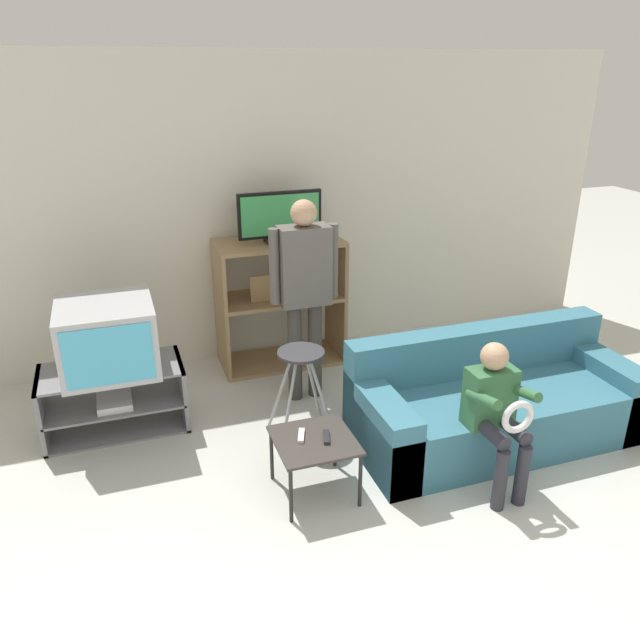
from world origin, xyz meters
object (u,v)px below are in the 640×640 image
Objects in this scene: television_main at (108,337)px; television_flat at (280,218)px; media_shelf at (280,302)px; folding_stool at (301,369)px; remote_control_black at (326,437)px; person_standing_adult at (304,283)px; person_seated_child at (497,407)px; snack_table at (314,445)px; tv_stand at (114,399)px; remote_control_white at (301,436)px; couch at (493,404)px.

television_flat is (1.44, 0.65, 0.58)m from television_main.
media_shelf is at bearing 115.98° from television_flat.
television_main reaches higher than folding_stool.
television_main is at bearing 152.51° from remote_control_black.
television_main is 0.41× the size of person_standing_adult.
folding_stool is 0.70× the size of person_seated_child.
person_seated_child is at bearing -14.94° from snack_table.
television_main is 1.36m from folding_stool.
television_main is 1.46m from person_standing_adult.
television_flat is 2.07m from remote_control_black.
television_flat reaches higher than remote_control_black.
tv_stand reaches higher than remote_control_white.
snack_table is (1.13, -1.17, 0.11)m from tv_stand.
remote_control_black is at bearing -101.62° from person_standing_adult.
television_flat reaches higher than snack_table.
snack_table is at bearing -46.23° from television_main.
folding_stool reaches higher than remote_control_white.
media_shelf is 0.78m from person_standing_adult.
couch is (1.46, 0.14, -0.13)m from remote_control_white.
couch is at bearing 26.01° from remote_control_black.
snack_table is 3.33× the size of remote_control_black.
couch is 0.64m from person_seated_child.
remote_control_black is (-0.05, -0.66, -0.13)m from folding_stool.
media_shelf is 1.84m from remote_control_white.
tv_stand is 6.93× the size of remote_control_black.
couch is at bearing -56.63° from television_flat.
television_flat reaches higher than person_seated_child.
television_main is at bearing 157.20° from folding_stool.
television_flat is 0.74× the size of person_seated_child.
person_standing_adult reaches higher than person_seated_child.
media_shelf is 7.73× the size of remote_control_white.
remote_control_white is 0.09× the size of person_standing_adult.
remote_control_white is (-0.37, -1.80, -0.17)m from media_shelf.
tv_stand is 6.93× the size of remote_control_white.
media_shelf is 0.70× the size of person_standing_adult.
couch is (1.27, -0.46, -0.26)m from folding_stool.
tv_stand is at bearing -179.83° from person_standing_adult.
folding_stool reaches higher than snack_table.
snack_table is 0.30× the size of person_standing_adult.
media_shelf is at bearing 25.37° from television_main.
person_seated_child is at bearing -44.50° from folding_stool.
snack_table is at bearing -99.89° from television_flat.
folding_stool is 1.38m from couch.
person_standing_adult is at bearing 69.58° from folding_stool.
person_seated_child is at bearing -33.59° from television_main.
snack_table is at bearing -99.41° from media_shelf.
couch is 1.26× the size of person_standing_adult.
remote_control_white is 0.07× the size of couch.
snack_table is (1.12, -1.17, -0.38)m from television_main.
media_shelf is 1.58× the size of television_flat.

